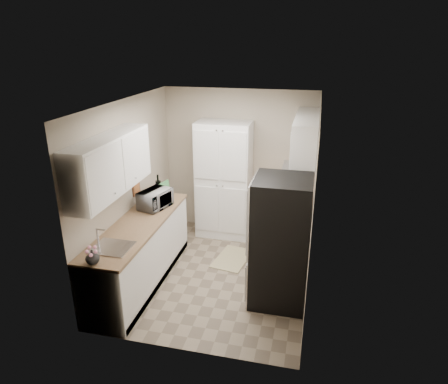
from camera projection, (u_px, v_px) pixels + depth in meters
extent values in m
plane|color=#7A6B56|center=(217.00, 273.00, 5.92)|extent=(3.20, 3.20, 0.00)
cube|color=#B6AA93|center=(239.00, 162.00, 6.93)|extent=(2.60, 0.04, 2.50)
cube|color=#B6AA93|center=(177.00, 252.00, 4.02)|extent=(2.60, 0.04, 2.50)
cube|color=#B6AA93|center=(129.00, 187.00, 5.75)|extent=(0.04, 3.20, 2.50)
cube|color=#B6AA93|center=(313.00, 203.00, 5.20)|extent=(0.04, 3.20, 2.50)
cube|color=white|center=(216.00, 103.00, 5.02)|extent=(2.60, 3.20, 0.04)
cube|color=white|center=(110.00, 165.00, 4.82)|extent=(0.33, 1.60, 0.70)
cube|color=white|center=(306.00, 140.00, 5.74)|extent=(0.33, 1.55, 0.58)
cube|color=#99999E|center=(298.00, 173.00, 5.50)|extent=(0.45, 0.76, 0.13)
cube|color=#B7B7BC|center=(112.00, 248.00, 4.76)|extent=(0.45, 0.40, 0.02)
cube|color=brown|center=(136.00, 187.00, 5.95)|extent=(0.02, 0.22, 0.22)
cube|color=white|center=(224.00, 180.00, 6.80)|extent=(0.90, 0.55, 2.00)
cube|color=white|center=(141.00, 254.00, 5.58)|extent=(0.60, 2.30, 0.88)
cube|color=#846647|center=(138.00, 224.00, 5.42)|extent=(0.63, 2.33, 0.04)
cube|color=white|center=(292.00, 220.00, 6.63)|extent=(0.60, 0.80, 0.88)
cube|color=#846647|center=(293.00, 194.00, 6.47)|extent=(0.63, 0.83, 0.04)
cube|color=#B7B7BC|center=(286.00, 241.00, 5.91)|extent=(0.64, 0.76, 0.90)
cube|color=black|center=(288.00, 213.00, 5.74)|extent=(0.66, 0.78, 0.03)
cube|color=black|center=(309.00, 208.00, 5.64)|extent=(0.06, 0.76, 0.22)
cube|color=#F1A49C|center=(261.00, 237.00, 5.82)|extent=(0.01, 0.16, 0.42)
cube|color=beige|center=(263.00, 230.00, 6.04)|extent=(0.01, 0.16, 0.42)
cube|color=#B7B7BC|center=(280.00, 242.00, 5.04)|extent=(0.70, 0.72, 1.70)
imported|color=silver|center=(155.00, 199.00, 5.86)|extent=(0.45, 0.55, 0.27)
cylinder|color=black|center=(158.00, 187.00, 6.24)|extent=(0.08, 0.08, 0.34)
imported|color=silver|center=(92.00, 257.00, 4.41)|extent=(0.20, 0.20, 0.16)
cube|color=#3B8445|center=(165.00, 190.00, 6.18)|extent=(0.07, 0.22, 0.28)
cube|color=#B2B3B7|center=(300.00, 186.00, 6.41)|extent=(0.44, 0.48, 0.23)
cube|color=tan|center=(232.00, 258.00, 6.31)|extent=(0.59, 0.82, 0.01)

